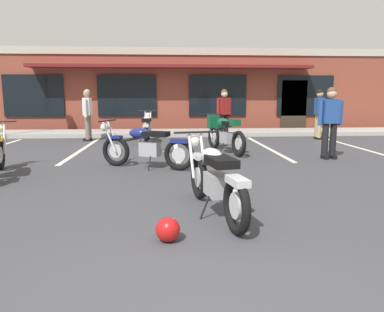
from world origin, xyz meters
name	(u,v)px	position (x,y,z in m)	size (l,w,h in m)	color
ground_plane	(183,185)	(0.00, 3.76, 0.00)	(80.00, 80.00, 0.00)	#3D3D42
sidewalk_kerb	(174,133)	(0.00, 11.64, 0.07)	(22.00, 1.80, 0.14)	#A8A59E
brick_storefront_building	(172,90)	(0.00, 15.83, 1.71)	(18.84, 6.02, 3.41)	brown
painted_stall_lines	(176,148)	(0.00, 8.04, 0.00)	(10.54, 4.80, 0.01)	silver
motorcycle_foreground_classic	(215,178)	(0.35, 2.30, 0.46)	(0.82, 2.09, 0.98)	black
motorcycle_black_cruiser	(145,146)	(-0.70, 5.30, 0.46)	(1.99, 1.12, 0.98)	black
motorcycle_silver_naked	(224,132)	(1.24, 7.33, 0.53)	(0.98, 2.05, 0.98)	black
motorcycle_blue_standard	(147,128)	(-0.88, 9.44, 0.46)	(0.66, 2.11, 0.98)	black
person_in_black_shirt	(224,111)	(1.67, 10.02, 0.95)	(0.57, 0.40, 1.68)	black
person_in_shorts_foreground	(88,112)	(-2.83, 9.96, 0.95)	(0.28, 0.60, 1.68)	black
person_by_back_row	(330,119)	(3.57, 6.14, 0.95)	(0.61, 0.29, 1.68)	black
person_near_building	(319,111)	(4.87, 9.87, 0.95)	(0.29, 0.60, 1.68)	black
helmet_on_pavement	(168,229)	(-0.25, 1.42, 0.13)	(0.26, 0.26, 0.26)	#B71414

